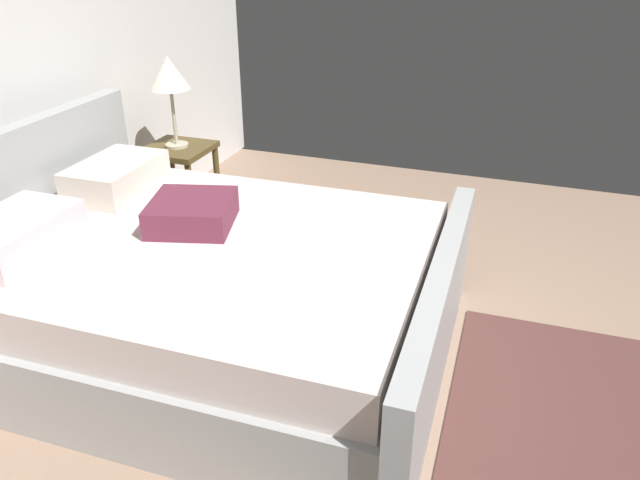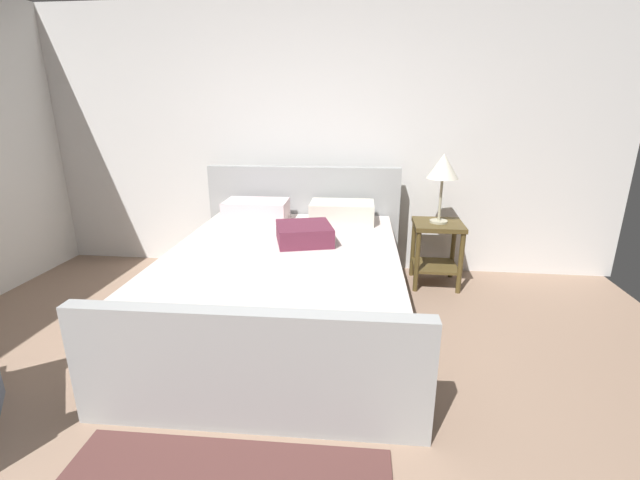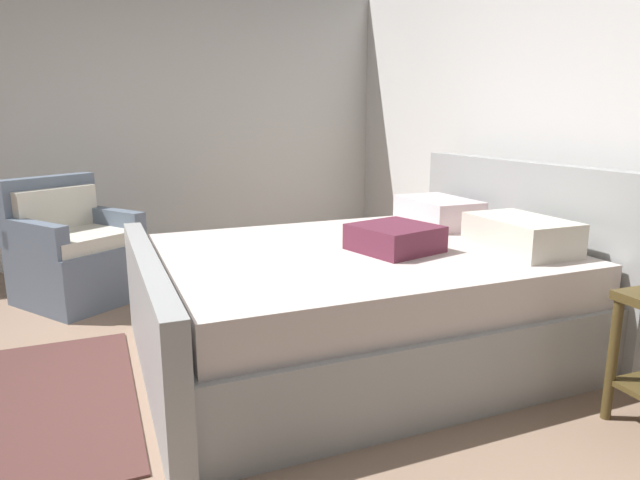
# 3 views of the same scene
# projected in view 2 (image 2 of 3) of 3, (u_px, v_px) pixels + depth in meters

# --- Properties ---
(ground_plane) EXTENTS (5.58, 5.45, 0.02)m
(ground_plane) POSITION_uv_depth(u_px,v_px,m) (262.00, 478.00, 1.96)
(ground_plane) COLOR #997B65
(wall_back) EXTENTS (5.70, 0.12, 2.56)m
(wall_back) POSITION_uv_depth(u_px,v_px,m) (325.00, 141.00, 4.21)
(wall_back) COLOR white
(wall_back) RESTS_ON ground
(bed) EXTENTS (1.89, 2.37, 1.06)m
(bed) POSITION_uv_depth(u_px,v_px,m) (287.00, 281.00, 3.26)
(bed) COLOR #A7A9A9
(bed) RESTS_ON ground
(nightstand_right) EXTENTS (0.44, 0.44, 0.60)m
(nightstand_right) POSITION_uv_depth(u_px,v_px,m) (437.00, 243.00, 3.95)
(nightstand_right) COLOR brown
(nightstand_right) RESTS_ON ground
(table_lamp_right) EXTENTS (0.27, 0.27, 0.62)m
(table_lamp_right) POSITION_uv_depth(u_px,v_px,m) (443.00, 168.00, 3.74)
(table_lamp_right) COLOR #B7B293
(table_lamp_right) RESTS_ON nightstand_right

